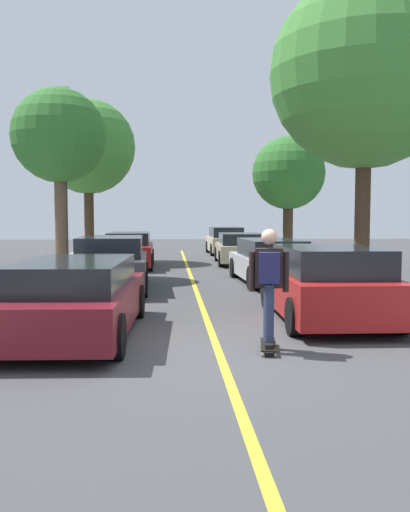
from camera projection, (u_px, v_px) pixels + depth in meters
The scene contains 17 objects.
ground at pixel (218, 350), 8.04m from camera, with size 80.00×80.00×0.00m, color #424244.
center_line at pixel (202, 306), 12.02m from camera, with size 0.12×39.20×0.01m, color gold.
parked_car_left_nearest at pixel (75, 297), 8.97m from camera, with size 2.11×4.59×1.26m.
parked_car_left_near at pixel (111, 264), 14.53m from camera, with size 2.05×4.21×1.43m.
parked_car_left_far at pixel (129, 250), 20.96m from camera, with size 1.91×4.26×1.36m.
parked_car_right_nearest at pixel (326, 284), 10.28m from camera, with size 2.04×4.17×1.40m.
parked_car_right_near at pixel (270, 261), 16.11m from camera, with size 1.98×4.52×1.30m.
parked_car_right_far at pixel (240, 248), 22.71m from camera, with size 2.11×4.37×1.28m.
parked_car_right_farthest at pixel (226, 241), 28.66m from camera, with size 1.90×4.03×1.42m.
street_tree_left_nearest at pixel (59, 137), 17.11m from camera, with size 2.96×2.96×5.86m.
street_tree_left_near at pixel (88, 147), 23.27m from camera, with size 4.03×4.03×6.83m.
street_tree_right_nearest at pixel (365, 74), 13.47m from camera, with size 4.73×4.73×7.75m.
street_tree_right_near at pixel (288, 174), 22.18m from camera, with size 2.97×2.97×5.09m.
fire_hydrant at pixel (343, 274), 14.02m from camera, with size 0.20×0.20×0.70m.
streetlamp at pixel (65, 168), 17.32m from camera, with size 0.36×0.24×5.91m.
skateboard at pixel (268, 345), 7.97m from camera, with size 0.35×0.86×0.10m.
skateboarder at pixel (269, 279), 7.87m from camera, with size 0.59×0.71×1.68m.
Camera 1 is at (-0.71, -7.89, 1.96)m, focal length 38.22 mm.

